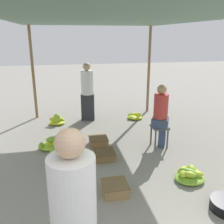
% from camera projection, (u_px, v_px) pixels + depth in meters
% --- Properties ---
extents(canopy_post_back_left, '(0.08, 0.08, 2.61)m').
position_uv_depth(canopy_post_back_left, '(33.00, 74.00, 7.04)').
color(canopy_post_back_left, olive).
rests_on(canopy_post_back_left, ground).
extents(canopy_post_back_right, '(0.08, 0.08, 2.61)m').
position_uv_depth(canopy_post_back_right, '(149.00, 70.00, 7.68)').
color(canopy_post_back_right, olive).
rests_on(canopy_post_back_right, ground).
extents(canopy_tarp, '(3.83, 6.26, 0.04)m').
position_uv_depth(canopy_tarp, '(114.00, 18.00, 4.22)').
color(canopy_tarp, '#567A60').
rests_on(canopy_tarp, canopy_post_front_left).
extents(stool, '(0.34, 0.34, 0.48)m').
position_uv_depth(stool, '(159.00, 130.00, 5.38)').
color(stool, '#4C4C4C').
rests_on(stool, ground).
extents(vendor_seated, '(0.46, 0.46, 1.38)m').
position_uv_depth(vendor_seated, '(161.00, 115.00, 5.29)').
color(vendor_seated, '#384766').
rests_on(vendor_seated, ground).
extents(banana_pile_left_0, '(0.52, 0.44, 0.28)m').
position_uv_depth(banana_pile_left_0, '(58.00, 157.00, 4.81)').
color(banana_pile_left_0, '#86BA34').
rests_on(banana_pile_left_0, ground).
extents(banana_pile_left_1, '(0.51, 0.45, 0.26)m').
position_uv_depth(banana_pile_left_1, '(50.00, 144.00, 5.40)').
color(banana_pile_left_1, yellow).
rests_on(banana_pile_left_1, ground).
extents(banana_pile_left_3, '(0.45, 0.38, 0.31)m').
position_uv_depth(banana_pile_left_3, '(57.00, 121.00, 6.83)').
color(banana_pile_left_3, '#8FBE32').
rests_on(banana_pile_left_3, ground).
extents(banana_pile_right_0, '(0.52, 0.56, 0.22)m').
position_uv_depth(banana_pile_right_0, '(189.00, 175.00, 4.21)').
color(banana_pile_right_0, '#B3CC2C').
rests_on(banana_pile_right_0, ground).
extents(banana_pile_right_1, '(0.47, 0.43, 0.17)m').
position_uv_depth(banana_pile_right_1, '(135.00, 116.00, 7.31)').
color(banana_pile_right_1, yellow).
rests_on(banana_pile_right_1, ground).
extents(crate_near, '(0.40, 0.40, 0.18)m').
position_uv_depth(crate_near, '(98.00, 141.00, 5.53)').
color(crate_near, olive).
rests_on(crate_near, ground).
extents(crate_mid, '(0.40, 0.40, 0.16)m').
position_uv_depth(crate_mid, '(105.00, 155.00, 4.92)').
color(crate_mid, brown).
rests_on(crate_mid, ground).
extents(crate_far, '(0.39, 0.39, 0.18)m').
position_uv_depth(crate_far, '(115.00, 188.00, 3.85)').
color(crate_far, '#9E7A4C').
rests_on(crate_far, ground).
extents(shopper_walking_mid, '(0.41, 0.41, 1.64)m').
position_uv_depth(shopper_walking_mid, '(87.00, 91.00, 6.97)').
color(shopper_walking_mid, '#2D2D33').
rests_on(shopper_walking_mid, ground).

